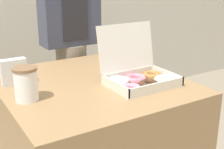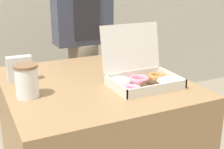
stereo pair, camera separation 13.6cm
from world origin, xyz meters
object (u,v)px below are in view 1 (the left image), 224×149
Objects in this scene: donut_box at (140,76)px; person_customer at (70,30)px; coffee_cup at (26,84)px; napkin_holder at (14,72)px.

person_customer is at bearing 91.67° from donut_box.
person_customer reaches higher than coffee_cup.
donut_box is at bearing -9.69° from coffee_cup.
person_customer is (-0.02, 0.75, 0.11)m from donut_box.
person_customer reaches higher than donut_box.
napkin_holder is at bearing 148.94° from donut_box.
donut_box is 0.20× the size of person_customer.
person_customer is (0.49, 0.44, 0.08)m from napkin_holder.
napkin_holder is (0.01, 0.22, -0.01)m from coffee_cup.
donut_box is 0.60m from napkin_holder.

